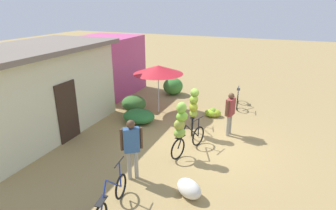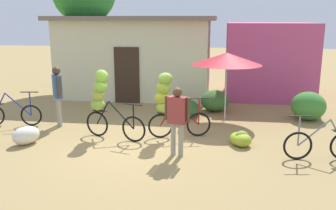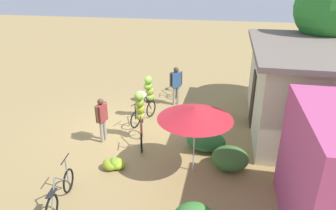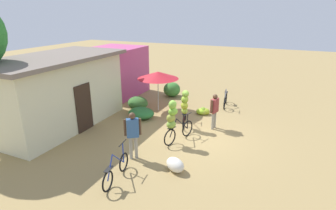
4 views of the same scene
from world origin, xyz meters
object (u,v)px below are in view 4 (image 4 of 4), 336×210
Objects in this scene: bicycle_leftmost at (116,170)px; bicycle_by_shop at (225,100)px; banana_pile_on_ground at (203,111)px; person_bystander at (133,131)px; building_low at (57,91)px; market_umbrella at (158,75)px; produce_sack at (175,165)px; person_vendor at (214,108)px; bicycle_center_loaded at (185,106)px; bicycle_near_pile at (174,120)px; shop_pink at (116,71)px.

bicycle_leftmost and bicycle_by_shop have the same top height.
bicycle_leftmost is 6.37m from banana_pile_on_ground.
building_low is at bearing 75.18° from person_bystander.
banana_pile_on_ground is at bearing -54.76° from building_low.
bicycle_by_shop is (7.99, -1.44, 0.01)m from bicycle_leftmost.
produce_sack is (-4.79, -2.96, -1.62)m from market_umbrella.
bicycle_by_shop is 6.91m from person_bystander.
produce_sack is at bearing -172.48° from banana_pile_on_ground.
person_vendor is (2.40, -6.33, -0.61)m from building_low.
building_low is 3.00× the size of market_umbrella.
bicycle_leftmost is at bearing -171.78° from person_bystander.
bicycle_center_loaded is 1.00× the size of person_bystander.
bicycle_leftmost is 4.58m from bicycle_center_loaded.
bicycle_leftmost is 5.20m from person_vendor.
person_bystander reaches higher than banana_pile_on_ground.
banana_pile_on_ground is 1.09× the size of produce_sack.
person_vendor is (4.89, -1.64, 0.60)m from bicycle_leftmost.
bicycle_near_pile is at bearing 24.49° from produce_sack.
person_bystander is (-3.21, 0.63, 0.06)m from bicycle_center_loaded.
person_bystander is (1.30, 0.19, 0.69)m from bicycle_leftmost.
person_vendor is at bearing -18.54° from bicycle_leftmost.
bicycle_near_pile is at bearing -26.93° from person_bystander.
shop_pink is at bearing 38.40° from person_bystander.
person_vendor is (0.38, -1.20, -0.03)m from bicycle_center_loaded.
bicycle_center_loaded is (-3.08, -5.61, -0.44)m from shop_pink.
building_low is 5.45m from bicycle_leftmost.
building_low is at bearing 131.89° from bicycle_by_shop.
bicycle_by_shop is 1.05× the size of person_vendor.
produce_sack is 0.42× the size of person_bystander.
market_umbrella is at bearing -114.15° from shop_pink.
bicycle_leftmost is 1.02× the size of bicycle_by_shop.
market_umbrella is at bearing 124.21° from bicycle_by_shop.
building_low reaches higher than bicycle_center_loaded.
building_low reaches higher than bicycle_by_shop.
bicycle_near_pile reaches higher than person_bystander.
banana_pile_on_ground is at bearing 32.43° from person_vendor.
banana_pile_on_ground is at bearing 7.52° from produce_sack.
market_umbrella reaches higher than bicycle_leftmost.
bicycle_by_shop is (5.50, -6.13, -1.20)m from building_low.
bicycle_center_loaded is 2.41× the size of produce_sack.
bicycle_by_shop is (0.40, -6.61, -1.06)m from shop_pink.
building_low is 3.79× the size of bicycle_by_shop.
bicycle_leftmost is 2.36× the size of produce_sack.
market_umbrella is at bearing 31.67° from produce_sack.
bicycle_near_pile is 5.19m from bicycle_by_shop.
banana_pile_on_ground is (-1.26, -5.90, -1.26)m from shop_pink.
building_low reaches higher than bicycle_near_pile.
bicycle_near_pile reaches higher than bicycle_leftmost.
bicycle_near_pile is 2.05m from produce_sack.
market_umbrella is 3.48m from person_vendor.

